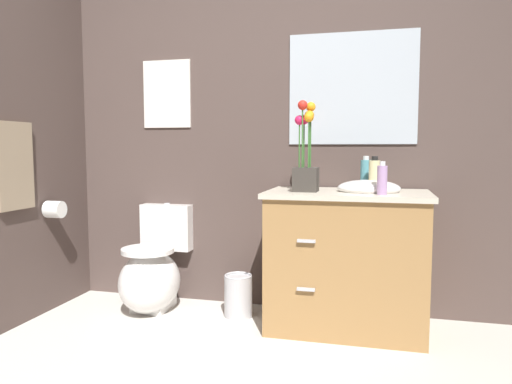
# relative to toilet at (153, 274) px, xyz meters

# --- Properties ---
(wall_back) EXTENTS (4.22, 0.05, 2.50)m
(wall_back) POSITION_rel_toilet_xyz_m (0.90, 0.30, 1.01)
(wall_back) COLOR #4C3D38
(wall_back) RESTS_ON ground_plane
(toilet) EXTENTS (0.38, 0.59, 0.69)m
(toilet) POSITION_rel_toilet_xyz_m (0.00, 0.00, 0.00)
(toilet) COLOR white
(toilet) RESTS_ON ground_plane
(vanity_cabinet) EXTENTS (0.94, 0.56, 1.00)m
(vanity_cabinet) POSITION_rel_toilet_xyz_m (1.27, -0.03, 0.18)
(vanity_cabinet) COLOR #9E7242
(vanity_cabinet) RESTS_ON ground_plane
(flower_vase) EXTENTS (0.14, 0.14, 0.52)m
(flower_vase) POSITION_rel_toilet_xyz_m (1.03, -0.09, 0.76)
(flower_vase) COLOR #38332D
(flower_vase) RESTS_ON vanity_cabinet
(soap_bottle) EXTENTS (0.07, 0.07, 0.21)m
(soap_bottle) POSITION_rel_toilet_xyz_m (1.42, -0.04, 0.67)
(soap_bottle) COLOR beige
(soap_bottle) RESTS_ON vanity_cabinet
(lotion_bottle) EXTENTS (0.06, 0.06, 0.21)m
(lotion_bottle) POSITION_rel_toilet_xyz_m (1.37, 0.08, 0.67)
(lotion_bottle) COLOR teal
(lotion_bottle) RESTS_ON vanity_cabinet
(hand_wash_bottle) EXTENTS (0.05, 0.05, 0.18)m
(hand_wash_bottle) POSITION_rel_toilet_xyz_m (1.46, -0.18, 0.66)
(hand_wash_bottle) COLOR #B28CBF
(hand_wash_bottle) RESTS_ON vanity_cabinet
(trash_bin) EXTENTS (0.18, 0.18, 0.27)m
(trash_bin) POSITION_rel_toilet_xyz_m (0.59, 0.01, -0.11)
(trash_bin) COLOR #B7B7BC
(trash_bin) RESTS_ON ground_plane
(wall_poster) EXTENTS (0.35, 0.01, 0.46)m
(wall_poster) POSITION_rel_toilet_xyz_m (-0.00, 0.27, 1.21)
(wall_poster) COLOR silver
(wall_mirror) EXTENTS (0.80, 0.01, 0.70)m
(wall_mirror) POSITION_rel_toilet_xyz_m (1.27, 0.27, 1.21)
(wall_mirror) COLOR #B2BCC6
(hanging_towel) EXTENTS (0.03, 0.28, 0.52)m
(hanging_towel) POSITION_rel_toilet_xyz_m (-0.64, -0.47, 0.73)
(hanging_towel) COLOR gray
(toilet_paper_roll) EXTENTS (0.11, 0.11, 0.11)m
(toilet_paper_roll) POSITION_rel_toilet_xyz_m (-0.59, -0.20, 0.44)
(toilet_paper_roll) COLOR white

